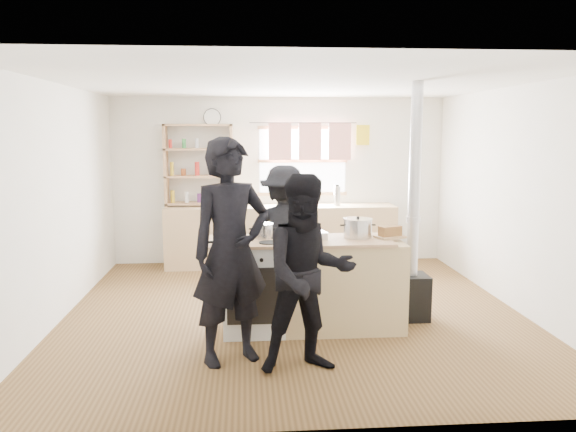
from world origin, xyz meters
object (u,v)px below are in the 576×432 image
at_px(bread_board, 390,233).
at_px(thermos, 337,195).
at_px(person_far, 285,234).
at_px(roast_tray, 306,235).
at_px(flue_heater, 412,259).
at_px(person_near_left, 231,252).
at_px(stockpot_stove, 263,231).
at_px(person_near_right, 308,274).
at_px(stockpot_counter, 358,228).
at_px(cooking_island, 313,284).
at_px(skillet_greens, 235,241).

bearing_deg(bread_board, thermos, 91.86).
bearing_deg(person_far, roast_tray, 118.19).
distance_m(flue_heater, person_near_left, 2.15).
bearing_deg(person_near_left, stockpot_stove, 44.19).
height_order(thermos, bread_board, thermos).
bearing_deg(person_near_right, person_near_left, 149.93).
xyz_separation_m(stockpot_counter, bread_board, (0.32, -0.04, -0.05)).
relative_size(stockpot_counter, person_far, 0.18).
bearing_deg(person_near_right, person_far, 82.92).
distance_m(bread_board, person_near_left, 1.75).
relative_size(cooking_island, skillet_greens, 6.20).
relative_size(roast_tray, person_far, 0.26).
height_order(stockpot_stove, flue_heater, flue_heater).
distance_m(skillet_greens, bread_board, 1.57).
distance_m(thermos, person_near_right, 3.85).
height_order(thermos, person_far, person_far).
relative_size(skillet_greens, person_far, 0.20).
distance_m(flue_heater, person_near_right, 1.76).
distance_m(cooking_island, flue_heater, 1.13).
height_order(thermos, person_near_left, person_near_left).
bearing_deg(flue_heater, person_far, 149.10).
bearing_deg(thermos, person_near_left, -113.09).
xyz_separation_m(skillet_greens, person_near_left, (-0.02, -0.57, 0.02)).
distance_m(stockpot_counter, person_far, 1.19).
xyz_separation_m(cooking_island, stockpot_stove, (-0.50, 0.11, 0.54)).
relative_size(thermos, skillet_greens, 0.93).
distance_m(roast_tray, flue_heater, 1.21).
bearing_deg(skillet_greens, flue_heater, 12.34).
bearing_deg(stockpot_stove, cooking_island, -12.61).
height_order(roast_tray, person_near_left, person_near_left).
height_order(cooking_island, stockpot_stove, stockpot_stove).
distance_m(skillet_greens, person_near_right, 1.03).
bearing_deg(person_far, skillet_greens, 84.29).
xyz_separation_m(thermos, person_near_left, (-1.49, -3.50, -0.07)).
xyz_separation_m(thermos, cooking_island, (-0.70, -2.77, -0.58)).
relative_size(bread_board, flue_heater, 0.13).
xyz_separation_m(cooking_island, flue_heater, (1.09, 0.24, 0.19)).
xyz_separation_m(roast_tray, person_far, (-0.15, 0.98, -0.17)).
height_order(flue_heater, person_near_right, flue_heater).
distance_m(skillet_greens, stockpot_stove, 0.39).
height_order(stockpot_stove, bread_board, stockpot_stove).
xyz_separation_m(thermos, bread_board, (0.09, -2.75, -0.07)).
relative_size(stockpot_stove, flue_heater, 0.08).
relative_size(thermos, person_near_left, 0.15).
bearing_deg(person_near_right, stockpot_stove, 98.52).
bearing_deg(cooking_island, person_near_left, -137.44).
bearing_deg(roast_tray, bread_board, -0.85).
distance_m(cooking_island, stockpot_counter, 0.73).
relative_size(bread_board, person_near_right, 0.20).
xyz_separation_m(stockpot_stove, person_far, (0.28, 0.91, -0.20)).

